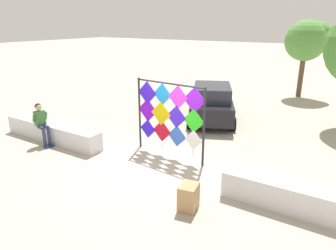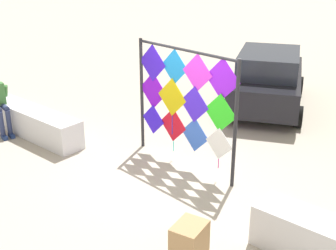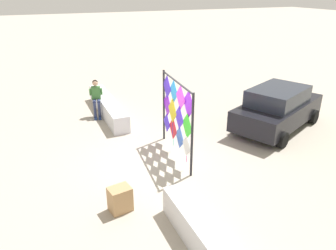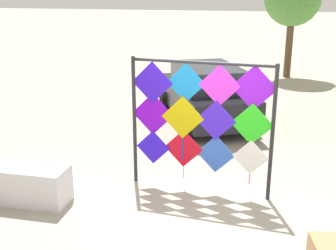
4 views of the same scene
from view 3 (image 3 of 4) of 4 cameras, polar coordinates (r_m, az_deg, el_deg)
The scene contains 6 objects.
ground at distance 10.08m, azimuth -1.63°, elevation -6.28°, with size 120.00×120.00×0.00m, color #ADA393.
plaza_ledge_left at distance 13.79m, azimuth -10.51°, elevation 3.17°, with size 4.48×0.61×0.66m, color silver.
kite_display_rack at distance 9.81m, azimuth 1.47°, elevation 2.30°, with size 2.61×0.29×2.45m.
seated_vendor at distance 13.45m, azimuth -12.44°, elevation 5.02°, with size 0.69×0.55×1.51m.
parked_car at distance 12.69m, azimuth 18.60°, elevation 2.85°, with size 3.31×4.46×1.59m.
cardboard_box_large at distance 7.99m, azimuth -8.36°, elevation -12.68°, with size 0.40×0.51×0.62m, color tan.
Camera 3 is at (8.18, -3.18, 4.96)m, focal length 34.91 mm.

